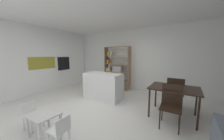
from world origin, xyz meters
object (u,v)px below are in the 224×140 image
object	(u,v)px
kitchen_island	(103,86)
child_chair_left	(31,114)
dining_chair_near	(171,102)
child_table	(44,118)
child_chair_right	(60,130)
dining_chair_far	(175,91)
open_bookshelf	(115,68)
dining_table	(174,90)
built_in_oven	(64,63)

from	to	relation	value
kitchen_island	child_chair_left	bearing A→B (deg)	-95.92
kitchen_island	child_chair_left	world-z (taller)	kitchen_island
dining_chair_near	child_table	bearing A→B (deg)	-141.49
child_chair_left	dining_chair_near	distance (m)	3.07
kitchen_island	child_table	bearing A→B (deg)	-83.05
child_chair_right	dining_chair_near	xyz separation A→B (m)	(1.50, 1.74, 0.22)
kitchen_island	dining_chair_far	xyz separation A→B (m)	(2.29, 0.38, 0.10)
open_bookshelf	dining_table	world-z (taller)	open_bookshelf
child_chair_left	dining_chair_far	xyz separation A→B (m)	(2.52, 2.64, 0.23)
open_bookshelf	child_table	distance (m)	3.73
open_bookshelf	dining_chair_far	size ratio (longest dim) A/B	2.06
child_table	dining_chair_near	size ratio (longest dim) A/B	0.58
dining_table	child_chair_right	bearing A→B (deg)	-124.61
child_table	dining_table	size ratio (longest dim) A/B	0.47
open_bookshelf	dining_table	bearing A→B (deg)	-29.23
open_bookshelf	dining_chair_far	bearing A→B (deg)	-21.28
kitchen_island	dining_table	distance (m)	2.30
built_in_oven	dining_chair_far	xyz separation A→B (m)	(4.77, 0.22, -0.61)
dining_chair_far	child_chair_right	bearing A→B (deg)	58.31
child_chair_left	dining_chair_far	distance (m)	3.66
open_bookshelf	child_chair_left	world-z (taller)	open_bookshelf
dining_table	child_chair_left	bearing A→B (deg)	-138.94
kitchen_island	built_in_oven	bearing A→B (deg)	176.09
open_bookshelf	child_chair_left	distance (m)	3.70
dining_chair_near	open_bookshelf	bearing A→B (deg)	141.38
child_chair_left	dining_chair_far	bearing A→B (deg)	-53.47
built_in_oven	dining_table	bearing A→B (deg)	-2.70
built_in_oven	open_bookshelf	size ratio (longest dim) A/B	0.31
built_in_oven	kitchen_island	xyz separation A→B (m)	(2.48, -0.17, -0.71)
built_in_oven	dining_chair_far	size ratio (longest dim) A/B	0.65
dining_chair_far	dining_chair_near	distance (m)	0.88
built_in_oven	child_table	bearing A→B (deg)	-41.22
built_in_oven	child_chair_left	bearing A→B (deg)	-47.14
built_in_oven	child_chair_left	distance (m)	3.41
kitchen_island	child_chair_left	distance (m)	2.27
open_bookshelf	dining_chair_near	world-z (taller)	open_bookshelf
built_in_oven	kitchen_island	world-z (taller)	built_in_oven
open_bookshelf	child_chair_left	bearing A→B (deg)	-88.76
child_chair_right	dining_table	distance (m)	2.68
built_in_oven	dining_table	xyz separation A→B (m)	(4.77, -0.22, -0.48)
kitchen_island	child_chair_left	size ratio (longest dim) A/B	2.48
built_in_oven	dining_chair_far	distance (m)	4.81
dining_table	dining_chair_near	xyz separation A→B (m)	(-0.00, -0.44, -0.15)
kitchen_island	dining_chair_near	bearing A→B (deg)	-12.28
open_bookshelf	dining_chair_near	bearing A→B (deg)	-36.15
built_in_oven	dining_table	world-z (taller)	built_in_oven
child_chair_left	child_table	bearing A→B (deg)	-98.77
dining_chair_far	dining_chair_near	xyz separation A→B (m)	(-0.01, -0.88, -0.02)
dining_chair_far	open_bookshelf	bearing A→B (deg)	-23.05
child_table	child_chair_right	size ratio (longest dim) A/B	0.95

